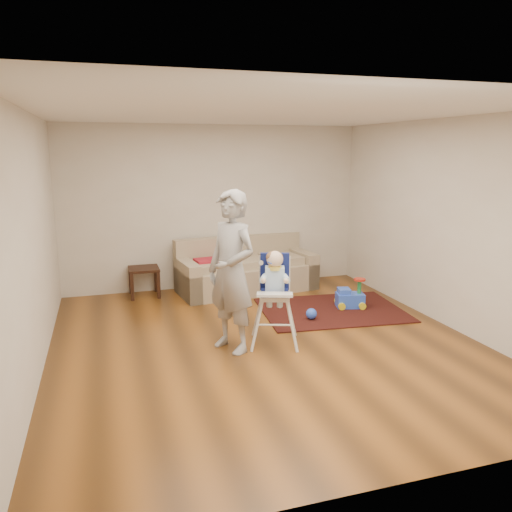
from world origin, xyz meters
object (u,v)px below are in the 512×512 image
object	(u,v)px
sofa	(247,265)
high_chair	(275,299)
side_table	(144,282)
toy_ball	(311,314)
adult	(232,272)
ride_on_toy	(350,293)

from	to	relation	value
sofa	high_chair	distance (m)	2.35
side_table	toy_ball	distance (m)	2.80
side_table	adult	size ratio (longest dim) A/B	0.25
ride_on_toy	adult	bearing A→B (deg)	-140.54
toy_ball	adult	distance (m)	1.68
sofa	ride_on_toy	size ratio (longest dim) A/B	5.38
ride_on_toy	adult	distance (m)	2.39
side_table	high_chair	bearing A→B (deg)	-62.10
adult	sofa	bearing A→B (deg)	130.25
toy_ball	ride_on_toy	bearing A→B (deg)	23.62
toy_ball	high_chair	size ratio (longest dim) A/B	0.13
side_table	ride_on_toy	xyz separation A→B (m)	(2.85, -1.53, 0.00)
toy_ball	sofa	bearing A→B (deg)	104.40
side_table	ride_on_toy	bearing A→B (deg)	-28.24
side_table	ride_on_toy	distance (m)	3.23
side_table	toy_ball	size ratio (longest dim) A/B	3.08
adult	high_chair	bearing A→B (deg)	62.66
sofa	ride_on_toy	xyz separation A→B (m)	(1.19, -1.35, -0.20)
ride_on_toy	high_chair	world-z (taller)	high_chair
sofa	side_table	bearing A→B (deg)	166.93
sofa	side_table	xyz separation A→B (m)	(-1.65, 0.17, -0.20)
side_table	adult	xyz separation A→B (m)	(0.80, -2.52, 0.70)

